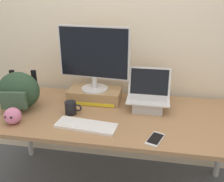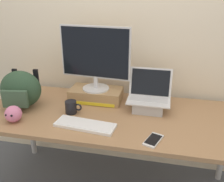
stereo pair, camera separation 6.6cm
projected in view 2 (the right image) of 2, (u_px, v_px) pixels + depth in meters
name	position (u px, v px, depth m)	size (l,w,h in m)	color
back_wall	(125.00, 25.00, 2.07)	(7.00, 0.10, 2.60)	beige
desk	(112.00, 121.00, 1.86)	(1.92, 0.80, 0.73)	#99704C
toner_box_yellow	(96.00, 95.00, 2.04)	(0.42, 0.23, 0.10)	#9E7A51
desktop_monitor	(95.00, 57.00, 1.91)	(0.56, 0.21, 0.50)	silver
open_laptop	(149.00, 101.00, 1.88)	(0.32, 0.23, 0.30)	#ADADB2
external_keyboard	(85.00, 125.00, 1.66)	(0.42, 0.18, 0.02)	white
messenger_backpack	(21.00, 89.00, 1.89)	(0.34, 0.29, 0.29)	#28422D
coffee_mug	(71.00, 107.00, 1.83)	(0.13, 0.08, 0.09)	black
cell_phone	(153.00, 140.00, 1.51)	(0.12, 0.17, 0.01)	silver
plush_toy	(13.00, 114.00, 1.71)	(0.11, 0.11, 0.11)	#CC7099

